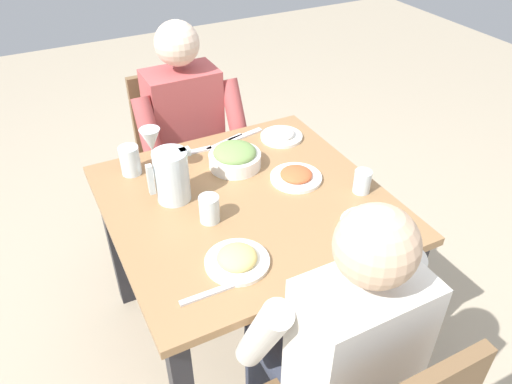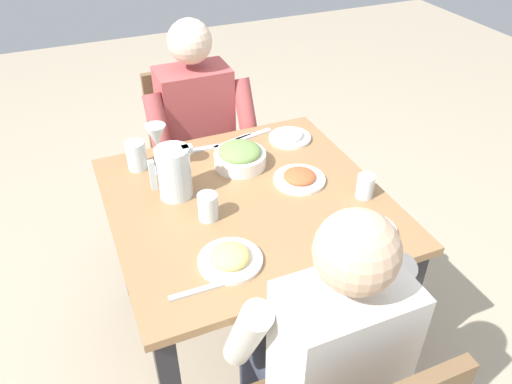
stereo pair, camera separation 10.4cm
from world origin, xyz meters
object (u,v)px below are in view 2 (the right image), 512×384
at_px(dining_table, 248,223).
at_px(plate_fries, 230,258).
at_px(diner_far, 320,346).
at_px(diner_near, 203,141).
at_px(water_pitcher, 174,172).
at_px(salad_bowl, 240,156).
at_px(chair_near, 192,147).
at_px(water_glass_far_right, 136,155).
at_px(water_glass_near_left, 208,207).
at_px(water_glass_center, 365,186).
at_px(wine_glass, 157,139).
at_px(plate_rice_curry, 300,178).
at_px(plate_yoghurt, 290,136).
at_px(plate_beans, 368,228).

bearing_deg(dining_table, plate_fries, 58.72).
relative_size(diner_far, plate_fries, 5.85).
distance_m(diner_near, plate_fries, 0.90).
distance_m(water_pitcher, salad_bowl, 0.30).
relative_size(chair_near, water_glass_far_right, 7.65).
relative_size(salad_bowl, water_glass_far_right, 1.79).
relative_size(water_pitcher, water_glass_near_left, 1.99).
xyz_separation_m(water_pitcher, water_glass_far_right, (0.09, -0.23, -0.04)).
relative_size(water_glass_center, wine_glass, 0.44).
distance_m(plate_fries, water_glass_center, 0.57).
distance_m(plate_rice_curry, water_glass_far_right, 0.63).
bearing_deg(salad_bowl, diner_far, 84.42).
relative_size(plate_fries, water_glass_near_left, 2.07).
relative_size(salad_bowl, water_glass_near_left, 2.11).
relative_size(water_pitcher, water_glass_far_right, 1.68).
xyz_separation_m(plate_yoghurt, wine_glass, (0.56, 0.02, 0.12)).
bearing_deg(dining_table, plate_yoghurt, -135.23).
bearing_deg(water_glass_near_left, diner_far, 104.06).
distance_m(diner_near, water_pitcher, 0.56).
distance_m(water_pitcher, plate_yoghurt, 0.59).
height_order(dining_table, diner_near, diner_near).
bearing_deg(water_pitcher, plate_beans, 139.56).
bearing_deg(water_glass_center, water_glass_far_right, -34.99).
bearing_deg(dining_table, wine_glass, -51.04).
distance_m(water_glass_near_left, wine_glass, 0.37).
bearing_deg(water_glass_near_left, chair_near, -101.96).
distance_m(water_glass_near_left, water_glass_far_right, 0.43).
relative_size(plate_yoghurt, plate_beans, 0.93).
bearing_deg(water_glass_center, water_pitcher, -23.46).
height_order(water_glass_near_left, wine_glass, wine_glass).
bearing_deg(plate_beans, diner_near, -73.33).
bearing_deg(dining_table, plate_rice_curry, -172.90).
bearing_deg(water_glass_far_right, water_glass_near_left, 111.29).
bearing_deg(water_pitcher, water_glass_near_left, 111.01).
xyz_separation_m(plate_beans, wine_glass, (0.53, -0.62, 0.12)).
bearing_deg(diner_near, plate_fries, 77.93).
xyz_separation_m(plate_yoghurt, water_glass_center, (-0.07, 0.46, 0.03)).
bearing_deg(salad_bowl, plate_beans, 114.01).
bearing_deg(water_glass_far_right, chair_near, -126.68).
bearing_deg(plate_rice_curry, water_glass_near_left, 11.26).
height_order(diner_near, wine_glass, diner_near).
relative_size(water_glass_near_left, wine_glass, 0.49).
height_order(chair_near, water_glass_near_left, chair_near).
height_order(plate_beans, water_glass_far_right, water_glass_far_right).
height_order(plate_fries, water_glass_center, water_glass_center).
relative_size(water_glass_center, water_glass_far_right, 0.76).
height_order(water_pitcher, water_glass_far_right, water_pitcher).
distance_m(diner_near, plate_beans, 0.96).
height_order(plate_fries, water_glass_near_left, water_glass_near_left).
relative_size(chair_near, salad_bowl, 4.28).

